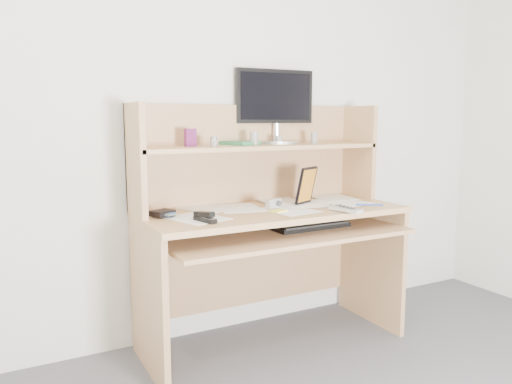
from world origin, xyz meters
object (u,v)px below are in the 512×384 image
tv_remote (345,209)px  monitor (275,104)px  desk (266,217)px  game_case (306,185)px  keyboard (311,225)px

tv_remote → monitor: (-0.11, 0.53, 0.54)m
desk → tv_remote: bearing=-50.9°
desk → tv_remote: size_ratio=7.59×
desk → game_case: size_ratio=6.81×
tv_remote → monitor: monitor is taller
desk → keyboard: size_ratio=3.27×
tv_remote → game_case: size_ratio=0.90×
monitor → desk: bearing=-129.6°
game_case → monitor: monitor is taller
keyboard → tv_remote: tv_remote is taller
game_case → keyboard: bearing=-138.9°
keyboard → monitor: bearing=88.8°
desk → tv_remote: (0.28, -0.34, 0.07)m
desk → tv_remote: desk is taller
tv_remote → game_case: game_case is taller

